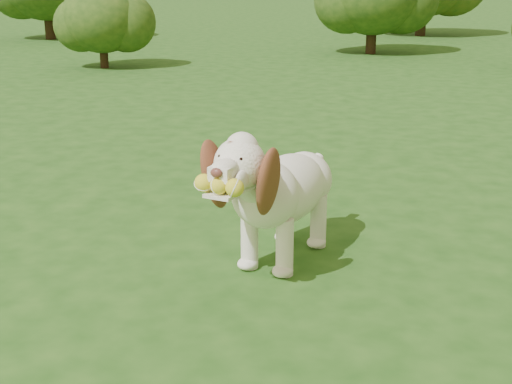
# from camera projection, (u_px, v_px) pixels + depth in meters

# --- Properties ---
(ground) EXTENTS (80.00, 80.00, 0.00)m
(ground) POSITION_uv_depth(u_px,v_px,m) (250.00, 276.00, 3.48)
(ground) COLOR #1B4413
(ground) RESTS_ON ground
(dog) EXTENTS (0.54, 1.16, 0.76)m
(dog) POSITION_uv_depth(u_px,v_px,m) (278.00, 187.00, 3.52)
(dog) COLOR white
(dog) RESTS_ON ground
(shrub_a) EXTENTS (1.19, 1.19, 1.23)m
(shrub_a) POSITION_uv_depth(u_px,v_px,m) (102.00, 18.00, 10.42)
(shrub_a) COLOR #382314
(shrub_a) RESTS_ON ground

